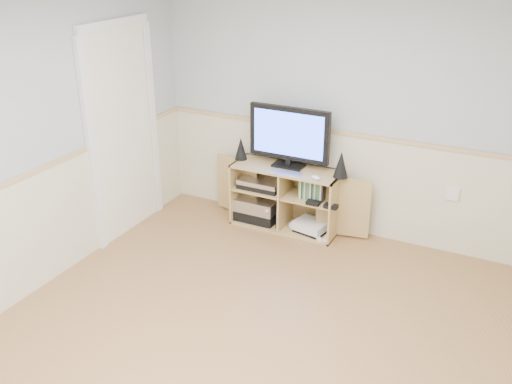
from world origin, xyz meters
TOP-DOWN VIEW (x-y plane):
  - room at (-0.06, 0.12)m, footprint 4.04×4.54m
  - media_cabinet at (-0.56, 2.07)m, footprint 1.70×0.41m
  - monitor at (-0.56, 2.06)m, footprint 0.83×0.18m
  - speaker_left at (-1.08, 2.04)m, footprint 0.13×0.13m
  - speaker_right at (-0.01, 2.04)m, footprint 0.14×0.14m
  - keyboard at (-0.50, 1.88)m, footprint 0.31×0.15m
  - mouse at (-0.20, 1.88)m, footprint 0.11×0.10m
  - av_components at (-0.86, 2.01)m, footprint 0.52×0.32m
  - game_consoles at (-0.28, 2.00)m, footprint 0.46×0.31m
  - game_cases at (-0.27, 2.00)m, footprint 0.26×0.13m
  - wall_outlet at (1.00, 2.23)m, footprint 0.12×0.03m

SIDE VIEW (x-z plane):
  - game_consoles at x=-0.28m, z-range 0.02..0.13m
  - av_components at x=-0.86m, z-range -0.01..0.45m
  - media_cabinet at x=-0.56m, z-range 0.01..0.66m
  - game_cases at x=-0.27m, z-range 0.39..0.58m
  - wall_outlet at x=1.00m, z-range 0.54..0.66m
  - keyboard at x=-0.50m, z-range 0.65..0.66m
  - mouse at x=-0.20m, z-range 0.65..0.69m
  - speaker_left at x=-1.08m, z-range 0.65..0.88m
  - speaker_right at x=-0.01m, z-range 0.65..0.91m
  - monitor at x=-0.56m, z-range 0.67..1.28m
  - room at x=-0.06m, z-range -0.05..2.49m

